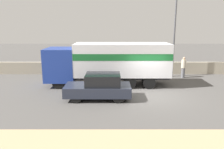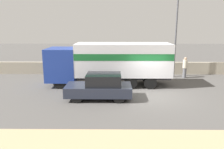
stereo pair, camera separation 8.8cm
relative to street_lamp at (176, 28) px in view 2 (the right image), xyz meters
name	(u,v)px [view 2 (the right image)]	position (x,y,z in m)	size (l,w,h in m)	color
ground_plane	(151,96)	(-2.85, -5.38, -4.13)	(80.00, 80.00, 0.00)	#514F4C
stone_wall_backdrop	(140,68)	(-2.85, 1.03, -3.58)	(60.00, 0.35, 1.10)	#A39984
street_lamp	(176,28)	(0.00, 0.00, 0.00)	(0.56, 0.28, 7.16)	#4C4C51
box_truck	(111,61)	(-5.43, -2.75, -2.30)	(9.00, 2.46, 3.11)	navy
car_hatchback	(100,87)	(-6.01, -5.95, -3.37)	(3.95, 1.76, 1.55)	#282D3D
pedestrian	(185,67)	(0.82, -0.44, -3.21)	(0.39, 0.39, 1.78)	slate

